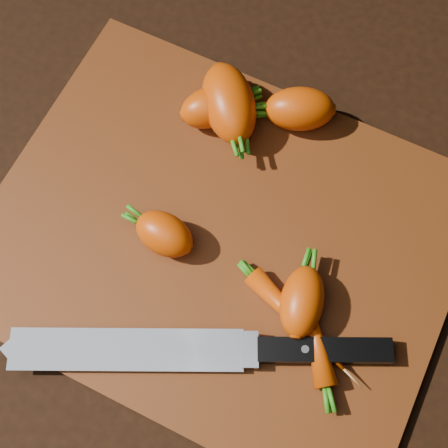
% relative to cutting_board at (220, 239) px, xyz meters
% --- Properties ---
extents(ground, '(2.00, 2.00, 0.01)m').
position_rel_cutting_board_xyz_m(ground, '(0.00, 0.00, -0.01)').
color(ground, black).
extents(cutting_board, '(0.50, 0.40, 0.01)m').
position_rel_cutting_board_xyz_m(cutting_board, '(0.00, 0.00, 0.00)').
color(cutting_board, '#57280E').
rests_on(cutting_board, ground).
extents(carrot_0, '(0.08, 0.08, 0.05)m').
position_rel_cutting_board_xyz_m(carrot_0, '(-0.07, 0.13, 0.03)').
color(carrot_0, '#C24005').
rests_on(carrot_0, cutting_board).
extents(carrot_1, '(0.07, 0.05, 0.04)m').
position_rel_cutting_board_xyz_m(carrot_1, '(-0.05, -0.03, 0.03)').
color(carrot_1, '#C24005').
rests_on(carrot_1, cutting_board).
extents(carrot_2, '(0.11, 0.12, 0.06)m').
position_rel_cutting_board_xyz_m(carrot_2, '(-0.06, 0.14, 0.04)').
color(carrot_2, '#C24005').
rests_on(carrot_2, cutting_board).
extents(carrot_3, '(0.06, 0.08, 0.04)m').
position_rel_cutting_board_xyz_m(carrot_3, '(0.11, -0.03, 0.03)').
color(carrot_3, '#C24005').
rests_on(carrot_3, cutting_board).
extents(carrot_4, '(0.09, 0.08, 0.05)m').
position_rel_cutting_board_xyz_m(carrot_4, '(0.02, 0.17, 0.03)').
color(carrot_4, '#C24005').
rests_on(carrot_4, cutting_board).
extents(carrot_5, '(0.06, 0.05, 0.03)m').
position_rel_cutting_board_xyz_m(carrot_5, '(-0.05, 0.13, 0.02)').
color(carrot_5, '#C24005').
rests_on(carrot_5, cutting_board).
extents(carrot_6, '(0.13, 0.07, 0.02)m').
position_rel_cutting_board_xyz_m(carrot_6, '(0.11, -0.05, 0.02)').
color(carrot_6, '#C24005').
rests_on(carrot_6, cutting_board).
extents(carrot_7, '(0.08, 0.09, 0.03)m').
position_rel_cutting_board_xyz_m(carrot_7, '(0.14, -0.06, 0.02)').
color(carrot_7, '#C24005').
rests_on(carrot_7, cutting_board).
extents(knife, '(0.36, 0.20, 0.02)m').
position_rel_cutting_board_xyz_m(knife, '(-0.01, -0.14, 0.02)').
color(knife, gray).
rests_on(knife, cutting_board).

